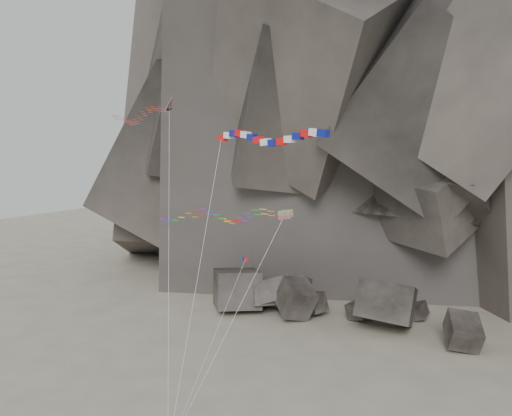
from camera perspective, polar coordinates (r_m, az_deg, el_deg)
The scene contains 6 objects.
headland at distance 112.83m, azimuth 17.41°, elevation 15.51°, with size 110.00×70.00×84.00m, color #574E47, non-canonical shape.
boulder_field at distance 79.69m, azimuth 5.41°, elevation -9.45°, with size 38.72×17.91×7.51m.
delta_kite at distance 57.36m, azimuth -11.83°, elevation 9.03°, with size 16.62×11.98×27.09m.
banner_kite at distance 44.21m, azimuth 1.07°, elevation 7.01°, with size 11.67×9.75×23.88m.
parafoil_kite at distance 46.52m, azimuth -3.93°, elevation -0.73°, with size 12.37×7.93×17.76m.
pennant_kite at distance 45.32m, azimuth -2.52°, elevation -8.59°, with size 2.87×6.93×13.78m.
Camera 1 is at (26.24, -38.34, 24.53)m, focal length 40.00 mm.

